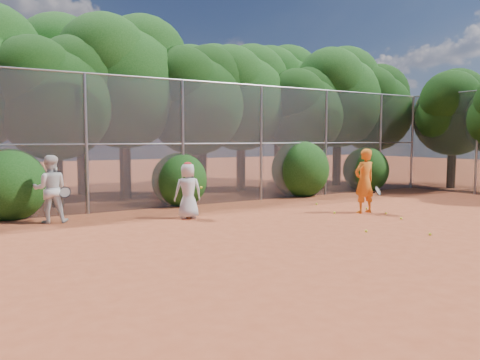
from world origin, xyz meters
TOP-DOWN VIEW (x-y plane):
  - ground at (0.00, 0.00)m, footprint 80.00×80.00m
  - fence_back at (-0.12, 6.00)m, footprint 20.05×0.09m
  - fence_side at (10.00, 3.00)m, footprint 0.09×6.09m
  - tree_2 at (-4.45, 7.83)m, footprint 3.99×3.47m
  - tree_3 at (-1.94, 8.84)m, footprint 4.89×4.26m
  - tree_4 at (0.55, 8.24)m, footprint 4.19×3.64m
  - tree_5 at (3.06, 9.04)m, footprint 4.51×3.92m
  - tree_6 at (5.55, 8.03)m, footprint 3.86×3.36m
  - tree_7 at (8.06, 8.64)m, footprint 4.77×4.14m
  - tree_8 at (10.05, 8.34)m, footprint 4.25×3.70m
  - tree_10 at (-2.93, 11.05)m, footprint 5.15×4.48m
  - tree_11 at (2.06, 10.64)m, footprint 4.64×4.03m
  - tree_12 at (6.56, 11.24)m, footprint 5.02×4.37m
  - tree_13 at (11.45, 5.03)m, footprint 3.86×3.36m
  - bush_0 at (-6.00, 6.30)m, footprint 2.00×2.00m
  - bush_1 at (-1.00, 6.30)m, footprint 1.80×1.80m
  - bush_2 at (4.00, 6.30)m, footprint 2.20×2.20m
  - bush_3 at (7.50, 6.30)m, footprint 1.90×1.90m
  - player_yellow at (2.90, 1.96)m, footprint 0.87×0.57m
  - player_teen at (-1.88, 3.75)m, footprint 0.81×0.60m
  - player_white at (-5.17, 5.01)m, footprint 0.96×0.83m
  - ball_0 at (3.24, 1.44)m, footprint 0.07×0.07m
  - ball_1 at (3.47, 2.40)m, footprint 0.07×0.07m
  - ball_2 at (1.75, -1.12)m, footprint 0.07×0.07m
  - ball_3 at (2.90, 0.62)m, footprint 0.07×0.07m
  - ball_4 at (0.81, -0.12)m, footprint 0.07×0.07m
  - ball_5 at (2.80, 3.94)m, footprint 0.07×0.07m
  - ball_6 at (2.04, 2.27)m, footprint 0.07×0.07m

SIDE VIEW (x-z plane):
  - ground at x=0.00m, z-range 0.00..0.00m
  - ball_0 at x=3.24m, z-range 0.00..0.07m
  - ball_1 at x=3.47m, z-range 0.00..0.07m
  - ball_2 at x=1.75m, z-range 0.00..0.07m
  - ball_3 at x=2.90m, z-range 0.00..0.07m
  - ball_4 at x=0.81m, z-range 0.00..0.07m
  - ball_5 at x=2.80m, z-range 0.00..0.07m
  - ball_6 at x=2.04m, z-range 0.00..0.07m
  - player_teen at x=-1.88m, z-range 0.00..1.53m
  - player_white at x=-5.17m, z-range 0.00..1.74m
  - bush_1 at x=-1.00m, z-range 0.00..1.80m
  - player_yellow at x=2.90m, z-range 0.00..1.87m
  - bush_3 at x=7.50m, z-range 0.00..1.90m
  - bush_0 at x=-6.00m, z-range 0.00..2.00m
  - bush_2 at x=4.00m, z-range 0.00..2.20m
  - fence_side at x=10.00m, z-range 0.04..4.06m
  - fence_back at x=-0.12m, z-range 0.04..4.06m
  - tree_6 at x=5.55m, z-range 0.82..6.11m
  - tree_13 at x=11.45m, z-range 0.82..6.11m
  - tree_2 at x=-4.45m, z-range 0.85..6.32m
  - tree_4 at x=0.55m, z-range 0.89..6.62m
  - tree_8 at x=10.05m, z-range 0.91..6.73m
  - tree_5 at x=3.06m, z-range 0.96..7.13m
  - tree_11 at x=2.06m, z-range 0.99..7.34m
  - tree_7 at x=8.06m, z-range 1.02..7.54m
  - tree_3 at x=-1.94m, z-range 1.04..7.75m
  - tree_12 at x=6.56m, z-range 1.07..7.95m
  - tree_10 at x=-2.93m, z-range 1.10..8.16m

